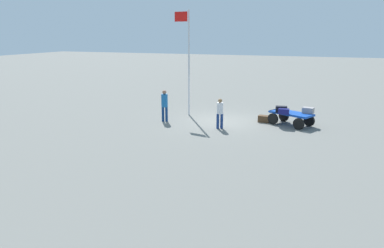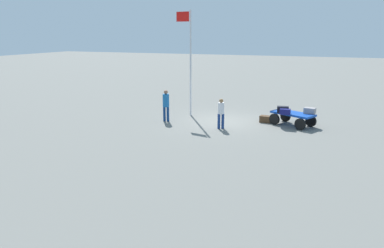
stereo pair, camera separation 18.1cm
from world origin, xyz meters
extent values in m
plane|color=slate|center=(0.00, 0.00, 0.00)|extent=(120.00, 120.00, 0.00)
cube|color=#0F40AA|center=(-3.62, -0.38, 0.64)|extent=(2.39, 1.84, 0.10)
cube|color=#0F40AA|center=(-2.69, -0.85, 0.64)|extent=(0.48, 0.86, 0.10)
cylinder|color=black|center=(-2.71, -0.27, 0.29)|extent=(0.58, 0.37, 0.59)
cylinder|color=black|center=(-3.16, -1.18, 0.29)|extent=(0.58, 0.37, 0.59)
cylinder|color=black|center=(-4.08, 0.41, 0.29)|extent=(0.58, 0.37, 0.59)
cylinder|color=black|center=(-4.53, -0.50, 0.29)|extent=(0.58, 0.37, 0.59)
cube|color=black|center=(-3.13, -0.16, 0.85)|extent=(0.62, 0.42, 0.34)
cube|color=navy|center=(-3.29, 0.15, 0.82)|extent=(0.54, 0.35, 0.28)
cube|color=gray|center=(-4.44, -0.52, 0.83)|extent=(0.61, 0.48, 0.29)
cube|color=#49311E|center=(-2.19, -0.58, 0.18)|extent=(0.62, 0.46, 0.36)
cylinder|color=navy|center=(-0.41, 1.52, 0.38)|extent=(0.14, 0.14, 0.77)
cylinder|color=navy|center=(-0.23, 1.61, 0.38)|extent=(0.14, 0.14, 0.77)
cylinder|color=silver|center=(-0.32, 1.57, 1.05)|extent=(0.41, 0.41, 0.56)
sphere|color=olive|center=(-0.32, 1.57, 1.43)|extent=(0.20, 0.20, 0.20)
cylinder|color=navy|center=(2.82, 1.13, 0.40)|extent=(0.14, 0.14, 0.81)
cylinder|color=navy|center=(3.01, 1.17, 0.40)|extent=(0.14, 0.14, 0.81)
cylinder|color=#1A5FA3|center=(2.92, 1.15, 1.16)|extent=(0.40, 0.40, 0.70)
sphere|color=#956650|center=(2.92, 1.15, 1.61)|extent=(0.22, 0.22, 0.22)
cylinder|color=silver|center=(2.24, -0.78, 2.97)|extent=(0.10, 0.10, 5.95)
cube|color=red|center=(2.71, -0.78, 5.58)|extent=(0.83, 0.21, 0.53)
camera|label=1|loc=(-5.33, 18.93, 4.72)|focal=34.41mm
camera|label=2|loc=(-5.50, 18.87, 4.72)|focal=34.41mm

